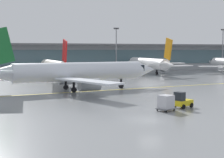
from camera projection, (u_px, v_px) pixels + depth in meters
ground_plane at (150, 120)px, 35.44m from camera, size 400.00×400.00×0.00m
taxiway_centreline_stripe at (83, 92)px, 59.62m from camera, size 109.30×13.09×0.01m
terminal_concourse at (45, 58)px, 112.01m from camera, size 193.89×11.00×9.60m
gate_airplane_2 at (54, 66)px, 90.38m from camera, size 28.36×30.53×10.11m
gate_airplane_3 at (148, 64)px, 102.45m from camera, size 30.43×32.64×10.84m
taxiing_regional_jet at (78, 72)px, 61.01m from camera, size 34.13×31.53×11.30m
baggage_tug at (182, 101)px, 42.88m from camera, size 2.94×2.37×2.10m
cargo_dolly_lead at (166, 102)px, 40.74m from camera, size 2.55×2.27×1.94m
apron_light_mast_2 at (116, 48)px, 111.48m from camera, size 1.80×0.36×14.89m
apron_light_mast_3 at (223, 48)px, 125.85m from camera, size 1.80×0.36×15.34m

